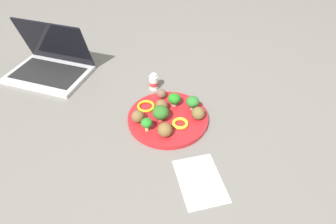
{
  "coord_description": "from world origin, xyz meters",
  "views": [
    {
      "loc": [
        0.68,
        -0.24,
        0.68
      ],
      "look_at": [
        0.0,
        0.0,
        0.04
      ],
      "focal_mm": 30.26,
      "sensor_mm": 36.0,
      "label": 1
    }
  ],
  "objects": [
    {
      "name": "broccoli_floret_center",
      "position": [
        0.01,
        -0.03,
        0.05
      ],
      "size": [
        0.06,
        0.06,
        0.06
      ],
      "color": "#A9B981",
      "rests_on": "plate"
    },
    {
      "name": "ground_plane",
      "position": [
        0.0,
        0.0,
        0.0
      ],
      "size": [
        4.0,
        4.0,
        0.0
      ],
      "primitive_type": "plane",
      "color": "slate"
    },
    {
      "name": "napkin",
      "position": [
        0.27,
        -0.0,
        0.0
      ],
      "size": [
        0.18,
        0.14,
        0.01
      ],
      "primitive_type": "cube",
      "rotation": [
        0.0,
        0.0,
        -0.11
      ],
      "color": "white",
      "rests_on": "ground_plane"
    },
    {
      "name": "yogurt_bottle",
      "position": [
        -0.19,
        0.01,
        0.03
      ],
      "size": [
        0.04,
        0.04,
        0.07
      ],
      "color": "white",
      "rests_on": "ground_plane"
    },
    {
      "name": "knife",
      "position": [
        0.27,
        -0.02,
        0.01
      ],
      "size": [
        0.15,
        0.03,
        0.01
      ],
      "color": "silver",
      "rests_on": "napkin"
    },
    {
      "name": "meatball_far_rim",
      "position": [
        -0.04,
        -0.01,
        0.04
      ],
      "size": [
        0.04,
        0.04,
        0.04
      ],
      "primitive_type": "sphere",
      "color": "brown",
      "rests_on": "plate"
    },
    {
      "name": "broccoli_floret_front_right",
      "position": [
        -0.05,
        0.04,
        0.05
      ],
      "size": [
        0.05,
        0.05,
        0.05
      ],
      "color": "#91BE79",
      "rests_on": "plate"
    },
    {
      "name": "broccoli_floret_front_left",
      "position": [
        0.04,
        -0.09,
        0.05
      ],
      "size": [
        0.04,
        0.04,
        0.05
      ],
      "color": "#A9CC66",
      "rests_on": "plate"
    },
    {
      "name": "meatball_mid_right",
      "position": [
        0.04,
        0.09,
        0.04
      ],
      "size": [
        0.05,
        0.05,
        0.05
      ],
      "primitive_type": "sphere",
      "color": "brown",
      "rests_on": "plate"
    },
    {
      "name": "pepper_ring_far_rim",
      "position": [
        0.05,
        0.02,
        0.02
      ],
      "size": [
        0.08,
        0.08,
        0.01
      ],
      "primitive_type": "torus",
      "rotation": [
        0.0,
        0.0,
        2.63
      ],
      "color": "yellow",
      "rests_on": "plate"
    },
    {
      "name": "pepper_ring_front_right",
      "position": [
        -0.07,
        -0.06,
        0.02
      ],
      "size": [
        0.09,
        0.09,
        0.01
      ],
      "primitive_type": "torus",
      "rotation": [
        0.0,
        0.0,
        3.7
      ],
      "color": "yellow",
      "rests_on": "plate"
    },
    {
      "name": "meatball_center",
      "position": [
        -0.01,
        -0.1,
        0.04
      ],
      "size": [
        0.04,
        0.04,
        0.04
      ],
      "primitive_type": "sphere",
      "color": "brown",
      "rests_on": "plate"
    },
    {
      "name": "laptop",
      "position": [
        -0.44,
        -0.36,
        0.04
      ],
      "size": [
        0.37,
        0.39,
        0.21
      ],
      "color": "#B8B8B8",
      "rests_on": "ground_plane"
    },
    {
      "name": "meatball_near_rim",
      "position": [
        0.08,
        -0.04,
        0.04
      ],
      "size": [
        0.05,
        0.05,
        0.05
      ],
      "primitive_type": "sphere",
      "color": "brown",
      "rests_on": "plate"
    },
    {
      "name": "plate",
      "position": [
        0.0,
        0.0,
        0.01
      ],
      "size": [
        0.28,
        0.28,
        0.02
      ],
      "primitive_type": "cylinder",
      "color": "red",
      "rests_on": "ground_plane"
    },
    {
      "name": "meatball_front_left",
      "position": [
        -0.11,
        0.01,
        0.03
      ],
      "size": [
        0.03,
        0.03,
        0.03
      ],
      "primitive_type": "sphere",
      "color": "brown",
      "rests_on": "plate"
    },
    {
      "name": "fork",
      "position": [
        0.28,
        0.02,
        0.01
      ],
      "size": [
        0.12,
        0.03,
        0.01
      ],
      "color": "silver",
      "rests_on": "napkin"
    },
    {
      "name": "broccoli_floret_near_rim",
      "position": [
        -0.01,
        0.09,
        0.05
      ],
      "size": [
        0.05,
        0.05,
        0.05
      ],
      "color": "#8FC082",
      "rests_on": "plate"
    }
  ]
}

